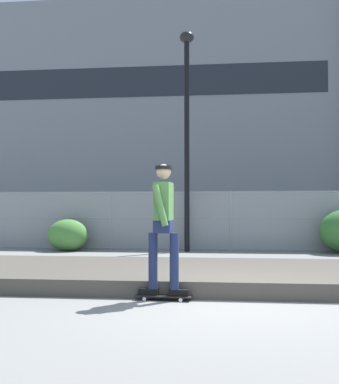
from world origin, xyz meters
TOP-DOWN VIEW (x-y plane):
  - ground_plane at (0.00, 0.00)m, footprint 120.00×120.00m
  - gravel_berm at (0.00, 2.16)m, footprint 14.59×3.61m
  - skateboard at (-0.99, 0.28)m, footprint 0.81×0.26m
  - skater at (-0.99, 0.28)m, footprint 0.73×0.59m
  - chain_fence at (0.00, 8.82)m, footprint 22.83×0.06m
  - street_lamp at (-1.32, 8.46)m, footprint 0.44×0.44m
  - parked_car_near at (-3.47, 10.97)m, footprint 4.51×2.18m
  - parked_car_mid at (3.24, 11.18)m, footprint 4.43×2.01m
  - library_building at (-6.31, 40.99)m, footprint 30.63×14.78m
  - shrub_left at (-4.99, 8.24)m, footprint 1.26×1.03m

SIDE VIEW (x-z plane):
  - ground_plane at x=0.00m, z-range 0.00..0.00m
  - skateboard at x=-0.99m, z-range 0.02..0.09m
  - gravel_berm at x=0.00m, z-range 0.00..0.26m
  - shrub_left at x=-4.99m, z-range 0.00..0.98m
  - parked_car_near at x=-3.47m, z-range 0.01..1.67m
  - parked_car_mid at x=3.24m, z-range 0.01..1.67m
  - chain_fence at x=0.00m, z-range 0.01..1.86m
  - skater at x=-0.99m, z-range 0.21..2.08m
  - street_lamp at x=-1.32m, z-range 0.83..7.60m
  - library_building at x=-6.31m, z-range 0.00..18.92m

